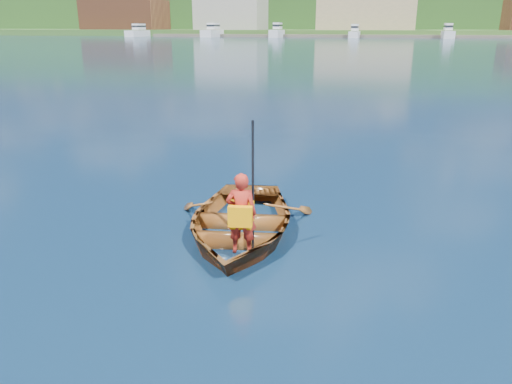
% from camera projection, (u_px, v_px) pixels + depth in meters
% --- Properties ---
extents(ground, '(600.00, 600.00, 0.00)m').
position_uv_depth(ground, '(151.00, 234.00, 8.13)').
color(ground, '#111F3D').
rests_on(ground, ground).
extents(rowboat, '(2.98, 3.80, 0.71)m').
position_uv_depth(rowboat, '(239.00, 222.00, 8.07)').
color(rowboat, brown).
rests_on(rowboat, ground).
extents(child_paddler, '(0.48, 0.39, 1.91)m').
position_uv_depth(child_paddler, '(241.00, 213.00, 7.05)').
color(child_paddler, red).
rests_on(child_paddler, ground).
extents(shoreline, '(400.00, 140.00, 22.00)m').
position_uv_depth(shoreline, '(386.00, 9.00, 222.02)').
color(shoreline, '#415E27').
rests_on(shoreline, ground).
extents(dock, '(160.04, 5.97, 0.80)m').
position_uv_depth(dock, '(416.00, 36.00, 141.43)').
color(dock, brown).
rests_on(dock, ground).
extents(waterfront_buildings, '(202.00, 16.00, 14.00)m').
position_uv_depth(waterfront_buildings, '(358.00, 11.00, 158.97)').
color(waterfront_buildings, brown).
rests_on(waterfront_buildings, ground).
extents(marina_yachts, '(143.80, 13.24, 4.40)m').
position_uv_depth(marina_yachts, '(360.00, 33.00, 140.46)').
color(marina_yachts, silver).
rests_on(marina_yachts, ground).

